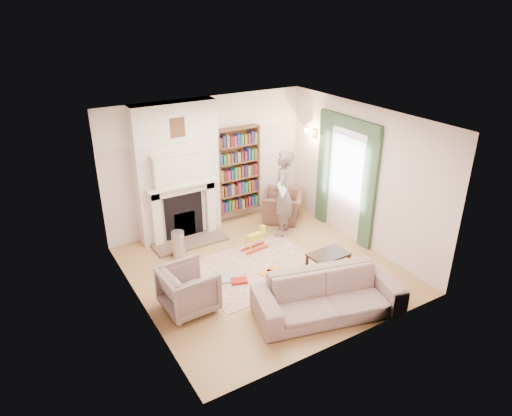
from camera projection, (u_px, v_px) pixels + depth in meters
floor at (263, 269)px, 8.43m from camera, size 4.50×4.50×0.00m
ceiling at (264, 120)px, 7.26m from camera, size 4.50×4.50×0.00m
wall_back at (207, 163)px, 9.60m from camera, size 4.50×0.00×4.50m
wall_front at (352, 258)px, 6.09m from camera, size 4.50×0.00×4.50m
wall_left at (135, 231)px, 6.80m from camera, size 0.00×4.50×4.50m
wall_right at (361, 176)px, 8.89m from camera, size 0.00×4.50×4.50m
fireplace at (178, 173)px, 9.10m from camera, size 1.70×0.58×2.80m
bookcase at (238, 170)px, 9.90m from camera, size 1.00×0.24×1.85m
window at (347, 168)px, 9.18m from camera, size 0.02×0.90×1.30m
curtain_left at (369, 191)px, 8.72m from camera, size 0.07×0.32×2.40m
curtain_right at (323, 170)px, 9.81m from camera, size 0.07×0.32×2.40m
pelmet at (350, 123)px, 8.77m from camera, size 0.09×1.70×0.24m
wall_sconce at (307, 135)px, 9.75m from camera, size 0.20×0.24×0.24m
rug at (256, 268)px, 8.45m from camera, size 2.40×1.91×0.01m
armchair_reading at (284, 206)px, 10.27m from camera, size 1.24×1.26×0.62m
armchair_left at (189, 289)px, 7.21m from camera, size 0.85×0.83×0.74m
sofa at (328, 295)px, 7.12m from camera, size 2.46×1.45×0.68m
man_reading at (282, 194)px, 9.33m from camera, size 0.79×0.78×1.84m
newspaper at (282, 187)px, 9.01m from camera, size 0.38×0.37×0.28m
coffee_table at (328, 264)px, 8.16m from camera, size 0.72×0.48×0.45m
paraffin_heater at (179, 245)px, 8.71m from camera, size 0.26×0.26×0.55m
rocking_horse at (255, 239)px, 8.99m from camera, size 0.57×0.28×0.48m
board_game at (224, 277)px, 8.15m from camera, size 0.51×0.51×0.03m
game_box_lid at (239, 281)px, 8.02m from camera, size 0.33×0.27×0.05m
comic_annuals at (279, 274)px, 8.26m from camera, size 0.81×0.75×0.02m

